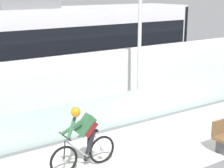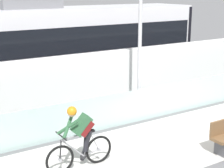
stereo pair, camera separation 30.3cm
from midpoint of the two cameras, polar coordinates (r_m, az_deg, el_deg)
name	(u,v)px [view 1 (the left image)]	position (r m, az deg, el deg)	size (l,w,h in m)	color
ground_plane	(200,133)	(11.40, 12.84, -7.44)	(200.00, 200.00, 0.00)	slate
bike_path_deck	(200,132)	(11.40, 12.84, -7.41)	(32.00, 3.20, 0.01)	silver
glass_parapet	(160,101)	(12.47, 6.83, -2.58)	(32.00, 0.05, 1.07)	#ADC6C1
concrete_barrier_wall	(129,76)	(13.70, 2.00, 1.24)	(32.00, 0.36, 2.06)	white
tram_rail_near	(95,88)	(15.97, -3.25, -0.59)	(32.00, 0.08, 0.01)	#595654
tram_rail_far	(79,81)	(17.18, -5.70, 0.48)	(32.00, 0.08, 0.01)	#595654
tram	(73,44)	(15.89, -6.68, 6.23)	(11.06, 2.54, 3.81)	silver
cyclist_on_bike	(83,139)	(8.79, -5.49, -8.49)	(1.77, 0.58, 1.61)	black
lamp_post_antenna	(140,19)	(11.73, 3.65, 10.14)	(0.28, 0.28, 5.20)	gray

